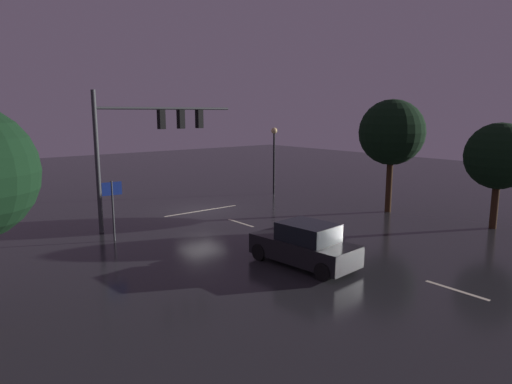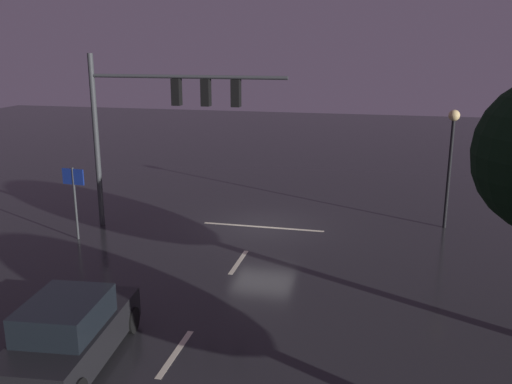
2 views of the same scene
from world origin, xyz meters
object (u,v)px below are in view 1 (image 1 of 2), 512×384
tree_left_near (392,133)px  car_approaching (305,245)px  traffic_signal_assembly (150,133)px  route_sign (112,198)px  tree_left_far (499,156)px  street_lamp_left_kerb (274,147)px

tree_left_near → car_approaching: bearing=18.9°
traffic_signal_assembly → route_sign: size_ratio=2.79×
tree_left_near → tree_left_far: bearing=98.5°
car_approaching → tree_left_far: bearing=169.9°
route_sign → tree_left_near: (-15.15, 4.23, 2.68)m
route_sign → tree_left_near: 15.96m
traffic_signal_assembly → route_sign: traffic_signal_assembly is taller
traffic_signal_assembly → car_approaching: bearing=99.4°
car_approaching → traffic_signal_assembly: bearing=-80.6°
traffic_signal_assembly → street_lamp_left_kerb: 11.45m
route_sign → tree_left_near: size_ratio=0.42×
street_lamp_left_kerb → traffic_signal_assembly: bearing=14.4°
tree_left_near → street_lamp_left_kerb: bearing=-81.6°
traffic_signal_assembly → street_lamp_left_kerb: size_ratio=1.63×
car_approaching → street_lamp_left_kerb: (-9.39, -12.53, 2.58)m
route_sign → tree_left_far: size_ratio=0.52×
traffic_signal_assembly → tree_left_far: bearing=138.2°
street_lamp_left_kerb → route_sign: (13.85, 4.63, -1.35)m
tree_left_far → street_lamp_left_kerb: bearing=-81.6°
street_lamp_left_kerb → tree_left_near: (-1.31, 8.86, 1.32)m
route_sign → tree_left_far: 18.93m
tree_left_far → route_sign: bearing=-31.9°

